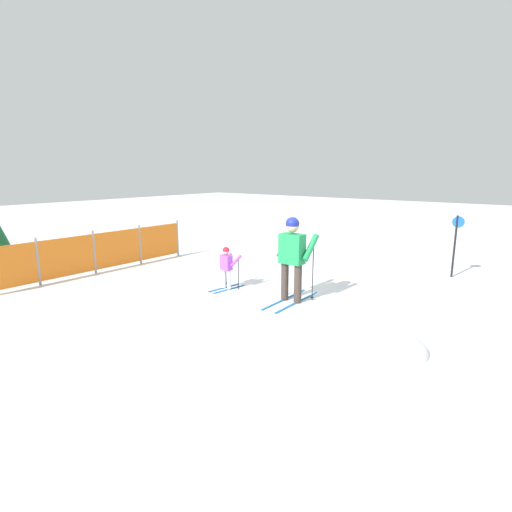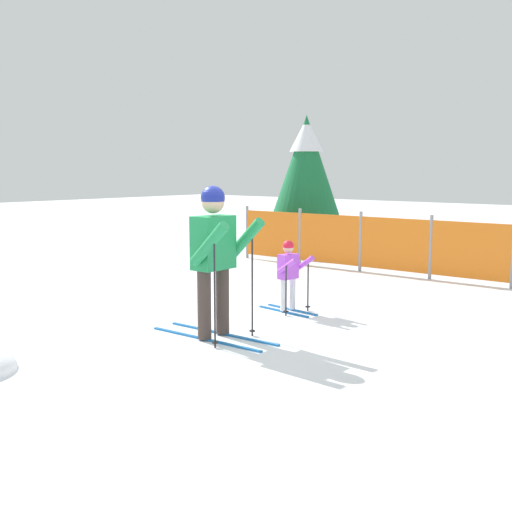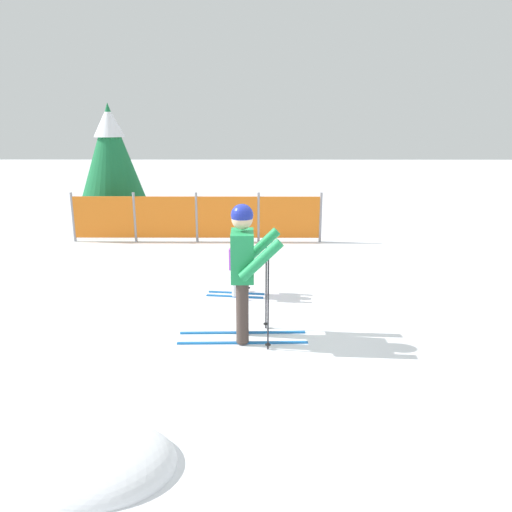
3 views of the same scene
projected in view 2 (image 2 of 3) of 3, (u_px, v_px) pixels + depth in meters
name	position (u px, v px, depth m)	size (l,w,h in m)	color
ground_plane	(222.00, 335.00, 7.53)	(60.00, 60.00, 0.00)	white
skier_adult	(215.00, 248.00, 7.28)	(1.66, 0.74, 1.75)	#1966B2
skier_child	(289.00, 271.00, 8.70)	(0.94, 0.50, 0.98)	#1966B2
safety_fence	(360.00, 241.00, 12.17)	(5.74, 0.06, 1.14)	gray
conifer_far	(306.00, 169.00, 14.47)	(1.69, 1.69, 3.14)	#4C3823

